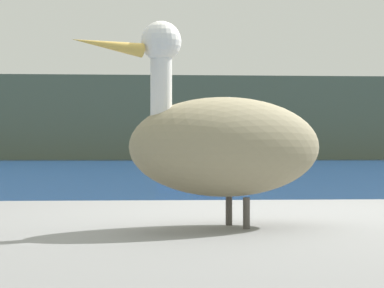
% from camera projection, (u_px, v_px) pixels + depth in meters
% --- Properties ---
extents(hillside_backdrop, '(140.00, 14.01, 8.69)m').
position_uv_depth(hillside_backdrop, '(160.00, 120.00, 76.80)').
color(hillside_backdrop, '#5B664C').
rests_on(hillside_backdrop, ground).
extents(pelican, '(1.17, 0.76, 0.88)m').
position_uv_depth(pelican, '(225.00, 143.00, 2.99)').
color(pelican, gray).
rests_on(pelican, pier_dock).
extents(fishing_boat_blue, '(5.95, 3.30, 4.46)m').
position_uv_depth(fishing_boat_blue, '(206.00, 155.00, 42.87)').
color(fishing_boat_blue, blue).
rests_on(fishing_boat_blue, ground).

